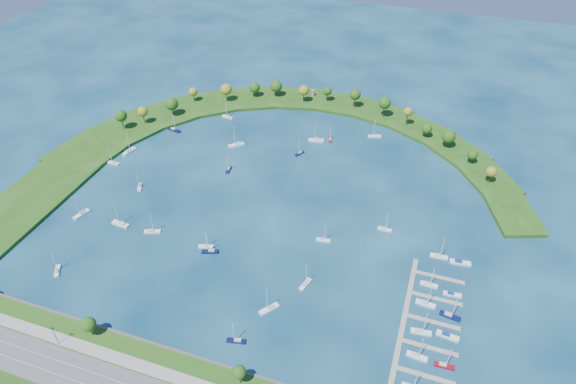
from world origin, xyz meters
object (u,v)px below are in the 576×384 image
(moored_boat_13, at_px, (57,270))
(moored_boat_14, at_px, (300,153))
(moored_boat_3, at_px, (206,246))
(docked_boat_11, at_px, (460,262))
(moored_boat_5, at_px, (120,224))
(moored_boat_9, at_px, (113,162))
(docked_boat_4, at_px, (421,331))
(docked_boat_3, at_px, (444,365))
(moored_boat_2, at_px, (323,240))
(moored_boat_11, at_px, (305,284))
(moored_boat_4, at_px, (385,229))
(moored_boat_16, at_px, (210,251))
(moored_boat_1, at_px, (81,214))
(docked_boat_8, at_px, (429,284))
(moored_boat_6, at_px, (236,144))
(docked_boat_5, at_px, (447,336))
(moored_boat_15, at_px, (269,308))
(docked_boat_6, at_px, (426,303))
(docked_boat_10, at_px, (439,256))
(moored_boat_8, at_px, (152,231))
(docked_boat_2, at_px, (417,356))
(moored_boat_17, at_px, (228,117))
(moored_boat_21, at_px, (236,340))
(docked_boat_7, at_px, (450,315))
(moored_boat_19, at_px, (129,151))
(dock_system, at_px, (420,332))
(moored_boat_10, at_px, (229,169))
(moored_boat_20, at_px, (316,140))
(harbor_tower, at_px, (313,93))
(moored_boat_7, at_px, (140,187))
(docked_boat_9, at_px, (452,294))
(moored_boat_0, at_px, (375,136))

(moored_boat_13, distance_m, moored_boat_14, 150.39)
(moored_boat_3, bearing_deg, docked_boat_11, -3.80)
(moored_boat_5, relative_size, moored_boat_9, 1.29)
(docked_boat_11, bearing_deg, moored_boat_13, -164.94)
(docked_boat_4, bearing_deg, docked_boat_3, -56.15)
(moored_boat_2, relative_size, moored_boat_11, 0.91)
(moored_boat_4, distance_m, moored_boat_16, 88.11)
(moored_boat_1, distance_m, docked_boat_8, 178.61)
(moored_boat_6, xyz_separation_m, docked_boat_5, (139.01, -103.93, -0.31))
(moored_boat_3, relative_size, moored_boat_11, 0.94)
(moored_boat_15, distance_m, docked_boat_6, 67.56)
(moored_boat_6, height_order, docked_boat_6, moored_boat_6)
(moored_boat_4, distance_m, docked_boat_10, 30.02)
(moored_boat_1, relative_size, docked_boat_5, 1.46)
(moored_boat_13, bearing_deg, moored_boat_9, -13.28)
(moored_boat_8, xyz_separation_m, docked_boat_8, (136.09, 9.71, -0.02))
(moored_boat_1, distance_m, docked_boat_2, 180.67)
(moored_boat_1, xyz_separation_m, moored_boat_13, (14.86, -37.49, -0.08))
(moored_boat_6, distance_m, moored_boat_17, 36.80)
(docked_boat_2, xyz_separation_m, docked_boat_6, (-0.00, 27.57, 0.01))
(moored_boat_14, relative_size, docked_boat_6, 0.80)
(moored_boat_21, xyz_separation_m, docked_boat_7, (80.25, 40.86, 0.04))
(moored_boat_8, distance_m, docked_boat_4, 137.18)
(docked_boat_8, bearing_deg, moored_boat_19, 166.76)
(moored_boat_2, height_order, docked_boat_5, moored_boat_2)
(moored_boat_5, xyz_separation_m, docked_boat_6, (154.41, -1.45, -0.06))
(dock_system, relative_size, docked_boat_8, 7.20)
(moored_boat_10, height_order, docked_boat_5, moored_boat_10)
(moored_boat_20, bearing_deg, moored_boat_8, 50.79)
(harbor_tower, bearing_deg, moored_boat_20, -71.01)
(docked_boat_7, bearing_deg, moored_boat_7, 177.78)
(moored_boat_2, bearing_deg, moored_boat_5, -174.59)
(moored_boat_5, height_order, docked_boat_2, moored_boat_5)
(moored_boat_11, xyz_separation_m, docked_boat_3, (63.00, -21.96, -0.01))
(moored_boat_15, distance_m, docked_boat_3, 73.48)
(moored_boat_8, bearing_deg, moored_boat_15, -42.50)
(moored_boat_16, height_order, docked_boat_9, moored_boat_16)
(moored_boat_4, distance_m, moored_boat_6, 113.63)
(moored_boat_5, distance_m, moored_boat_11, 102.22)
(moored_boat_0, bearing_deg, moored_boat_14, 22.21)
(moored_boat_13, bearing_deg, moored_boat_19, -16.81)
(docked_boat_2, bearing_deg, moored_boat_6, 142.65)
(harbor_tower, xyz_separation_m, moored_boat_21, (31.82, -211.44, -3.39))
(docked_boat_5, bearing_deg, moored_boat_17, 146.49)
(docked_boat_3, xyz_separation_m, docked_boat_7, (-0.02, 25.02, 0.05))
(moored_boat_3, distance_m, moored_boat_15, 50.00)
(moored_boat_16, relative_size, docked_boat_10, 0.97)
(docked_boat_9, xyz_separation_m, docked_boat_11, (1.87, 21.07, 0.13))
(moored_boat_0, xyz_separation_m, moored_boat_2, (-4.61, -104.88, -0.05))
(moored_boat_3, xyz_separation_m, docked_boat_3, (116.28, -29.29, 0.01))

